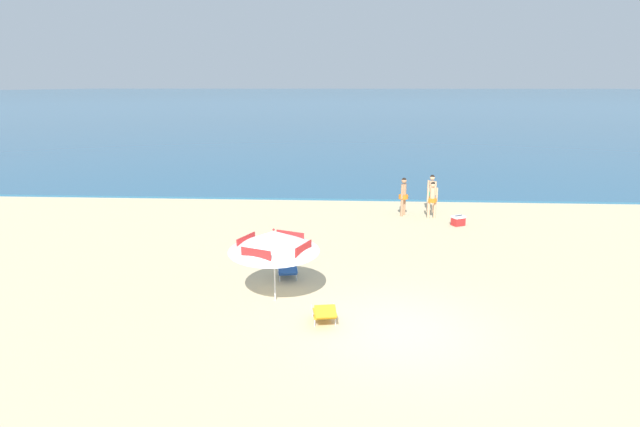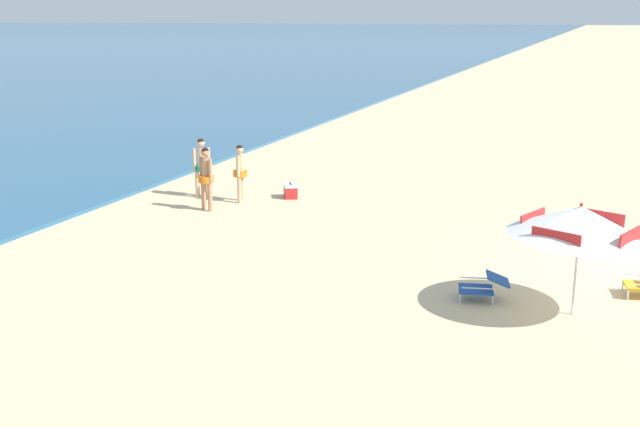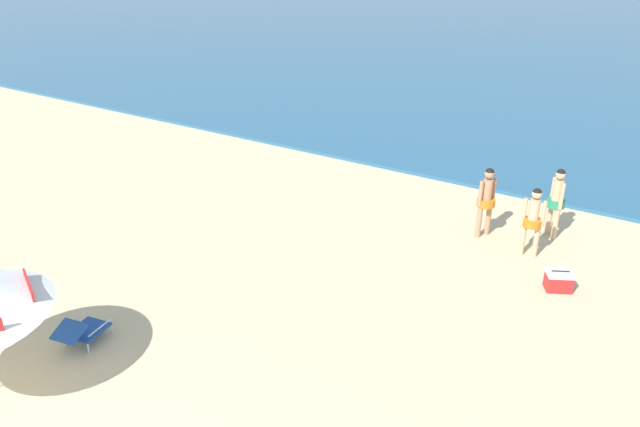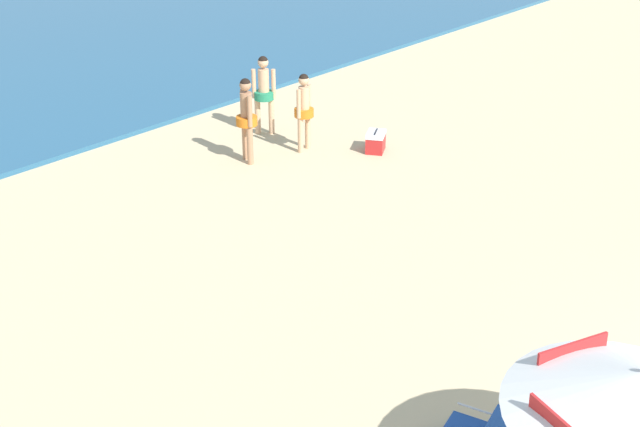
{
  "view_description": "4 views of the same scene",
  "coord_description": "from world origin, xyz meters",
  "px_view_note": "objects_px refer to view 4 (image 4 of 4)",
  "views": [
    {
      "loc": [
        -1.24,
        -11.01,
        5.52
      ],
      "look_at": [
        -2.25,
        6.42,
        1.15
      ],
      "focal_mm": 28.93,
      "sensor_mm": 36.0,
      "label": 1
    },
    {
      "loc": [
        -16.19,
        1.28,
        4.98
      ],
      "look_at": [
        -1.97,
        6.57,
        1.05
      ],
      "focal_mm": 43.06,
      "sensor_mm": 36.0,
      "label": 2
    },
    {
      "loc": [
        4.79,
        -1.29,
        5.97
      ],
      "look_at": [
        -1.32,
        7.68,
        1.13
      ],
      "focal_mm": 32.28,
      "sensor_mm": 36.0,
      "label": 3
    },
    {
      "loc": [
        -9.51,
        -0.39,
        6.32
      ],
      "look_at": [
        -1.79,
        6.45,
        1.34
      ],
      "focal_mm": 47.98,
      "sensor_mm": 36.0,
      "label": 4
    }
  ],
  "objects_px": {
    "beach_umbrella_striped_main": "(640,395)",
    "cooler_box": "(376,142)",
    "person_wading_in": "(304,107)",
    "person_standing_near_shore": "(264,89)",
    "person_standing_beside": "(246,114)"
  },
  "relations": [
    {
      "from": "person_wading_in",
      "to": "beach_umbrella_striped_main",
      "type": "bearing_deg",
      "value": -121.18
    },
    {
      "from": "person_standing_beside",
      "to": "person_wading_in",
      "type": "xyz_separation_m",
      "value": [
        1.17,
        -0.41,
        -0.05
      ]
    },
    {
      "from": "person_standing_beside",
      "to": "cooler_box",
      "type": "height_order",
      "value": "person_standing_beside"
    },
    {
      "from": "cooler_box",
      "to": "person_wading_in",
      "type": "bearing_deg",
      "value": 129.34
    },
    {
      "from": "person_standing_near_shore",
      "to": "cooler_box",
      "type": "xyz_separation_m",
      "value": [
        0.74,
        -2.38,
        -0.76
      ]
    },
    {
      "from": "beach_umbrella_striped_main",
      "to": "cooler_box",
      "type": "relative_size",
      "value": 4.56
    },
    {
      "from": "beach_umbrella_striped_main",
      "to": "cooler_box",
      "type": "bearing_deg",
      "value": 51.15
    },
    {
      "from": "person_standing_near_shore",
      "to": "cooler_box",
      "type": "relative_size",
      "value": 2.76
    },
    {
      "from": "beach_umbrella_striped_main",
      "to": "person_wading_in",
      "type": "distance_m",
      "value": 10.49
    },
    {
      "from": "person_standing_beside",
      "to": "person_wading_in",
      "type": "bearing_deg",
      "value": -19.42
    },
    {
      "from": "person_standing_beside",
      "to": "person_wading_in",
      "type": "distance_m",
      "value": 1.24
    },
    {
      "from": "person_wading_in",
      "to": "cooler_box",
      "type": "relative_size",
      "value": 2.62
    },
    {
      "from": "cooler_box",
      "to": "person_standing_beside",
      "type": "bearing_deg",
      "value": 143.83
    },
    {
      "from": "person_standing_near_shore",
      "to": "person_wading_in",
      "type": "distance_m",
      "value": 1.29
    },
    {
      "from": "person_wading_in",
      "to": "cooler_box",
      "type": "height_order",
      "value": "person_wading_in"
    }
  ]
}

